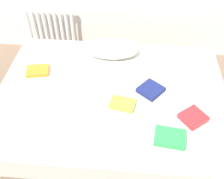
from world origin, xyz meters
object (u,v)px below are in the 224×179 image
bed (112,111)px  textbook_navy (151,90)px  pillow (111,48)px  textbook_lime (123,104)px  textbook_green (170,137)px  textbook_orange (38,71)px  radiator (51,27)px  textbook_white (71,80)px  textbook_red (193,117)px

bed → textbook_navy: textbook_navy is taller
pillow → textbook_lime: bearing=-77.2°
textbook_green → textbook_orange: 1.33m
textbook_orange → radiator: bearing=87.7°
pillow → textbook_navy: pillow is taller
bed → textbook_lime: (0.10, -0.14, 0.27)m
bed → radiator: (-0.85, 1.20, 0.11)m
radiator → textbook_green: size_ratio=2.68×
bed → textbook_green: bearing=-44.3°
textbook_white → textbook_orange: textbook_white is taller
textbook_red → textbook_lime: 0.56m
textbook_lime → textbook_white: textbook_white is taller
textbook_green → textbook_navy: (-0.13, 0.48, -0.00)m
textbook_navy → textbook_red: 0.43m
textbook_red → textbook_white: bearing=124.1°
textbook_lime → textbook_navy: bearing=48.8°
textbook_green → textbook_orange: (-1.16, 0.65, -0.00)m
bed → radiator: size_ratio=3.38×
radiator → textbook_white: radiator is taller
pillow → textbook_lime: size_ratio=2.66×
bed → textbook_red: (0.65, -0.24, 0.27)m
bed → textbook_green: size_ratio=9.07×
radiator → textbook_navy: 1.67m
bed → radiator: 1.48m
textbook_white → textbook_lime: bearing=-75.0°
textbook_green → textbook_orange: bearing=157.9°
textbook_green → pillow: bearing=124.6°
pillow → textbook_red: size_ratio=3.03×
pillow → textbook_white: size_ratio=3.09×
bed → pillow: pillow is taller
textbook_green → textbook_navy: 0.50m
pillow → textbook_green: (0.51, -0.98, -0.05)m
radiator → textbook_green: radiator is taller
textbook_orange → bed: bearing=-27.1°
pillow → textbook_red: pillow is taller
textbook_navy → textbook_white: (-0.69, 0.05, 0.01)m
textbook_navy → textbook_green: bearing=-125.9°
radiator → textbook_lime: bearing=-54.5°
textbook_lime → textbook_red: bearing=0.7°
textbook_lime → textbook_white: (-0.46, 0.23, 0.01)m
textbook_red → textbook_green: bearing=-171.0°
pillow → textbook_orange: bearing=-152.8°
pillow → textbook_navy: (0.38, -0.50, -0.05)m
pillow → textbook_red: bearing=-47.8°
radiator → textbook_red: radiator is taller
bed → textbook_lime: size_ratio=9.82×
textbook_white → pillow: bearing=6.2°
radiator → textbook_green: (1.31, -1.65, 0.17)m
textbook_green → textbook_navy: textbook_green is taller
radiator → textbook_orange: bearing=-81.2°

